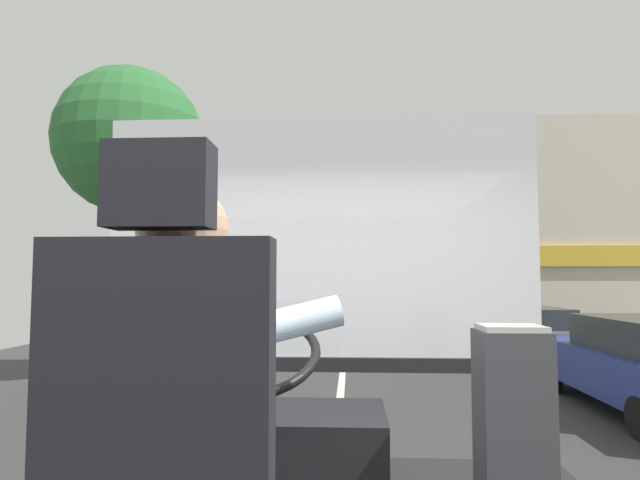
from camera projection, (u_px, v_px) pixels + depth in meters
ground at (342, 380)px, 10.22m from camera, size 18.00×44.00×0.06m
bus_driver at (186, 393)px, 1.34m from camera, size 0.77×0.61×0.80m
steering_console at (263, 451)px, 2.48m from camera, size 1.10×1.01×0.85m
fare_box at (514, 441)px, 2.00m from camera, size 0.25×0.23×0.82m
windshield_panel at (320, 270)px, 3.21m from camera, size 2.50×0.08×1.48m
street_tree at (130, 142)px, 10.18m from camera, size 2.69×2.69×5.72m
shop_building at (555, 234)px, 18.51m from camera, size 12.29×5.05×6.69m
parked_car_charcoal at (521, 333)px, 12.40m from camera, size 2.02×3.84×1.21m
parked_car_red at (465, 314)px, 18.13m from camera, size 1.85×3.84×1.41m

